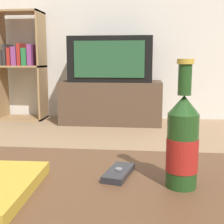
{
  "coord_description": "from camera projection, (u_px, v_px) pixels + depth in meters",
  "views": [
    {
      "loc": [
        0.14,
        -0.54,
        0.66
      ],
      "look_at": [
        0.04,
        0.37,
        0.5
      ],
      "focal_mm": 50.0,
      "sensor_mm": 36.0,
      "label": 1
    }
  ],
  "objects": [
    {
      "name": "cell_phone",
      "position": [
        119.0,
        173.0,
        0.69
      ],
      "size": [
        0.07,
        0.12,
        0.02
      ],
      "rotation": [
        0.0,
        0.0,
        -0.22
      ],
      "color": "#232328",
      "rests_on": "coffee_table"
    },
    {
      "name": "bookshelf",
      "position": [
        20.0,
        63.0,
        3.43
      ],
      "size": [
        0.49,
        0.3,
        1.17
      ],
      "color": "#99754C",
      "rests_on": "ground_plane"
    },
    {
      "name": "beer_bottle",
      "position": [
        182.0,
        142.0,
        0.62
      ],
      "size": [
        0.06,
        0.06,
        0.26
      ],
      "color": "#1E4219",
      "rests_on": "coffee_table"
    },
    {
      "name": "back_wall",
      "position": [
        134.0,
        0.0,
        3.4
      ],
      "size": [
        8.0,
        0.05,
        2.6
      ],
      "color": "beige",
      "rests_on": "ground_plane"
    },
    {
      "name": "television",
      "position": [
        112.0,
        59.0,
        3.21
      ],
      "size": [
        0.83,
        0.47,
        0.45
      ],
      "color": "black",
      "rests_on": "tv_stand"
    },
    {
      "name": "tv_stand",
      "position": [
        112.0,
        102.0,
        3.29
      ],
      "size": [
        1.04,
        0.49,
        0.44
      ],
      "color": "#4C3828",
      "rests_on": "ground_plane"
    }
  ]
}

